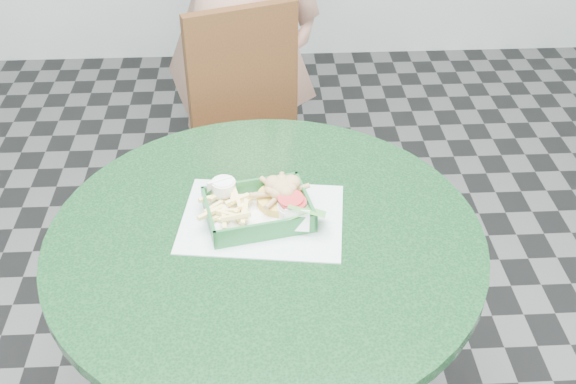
{
  "coord_description": "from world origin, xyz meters",
  "views": [
    {
      "loc": [
        -0.01,
        -1.13,
        1.74
      ],
      "look_at": [
        0.06,
        0.1,
        0.81
      ],
      "focal_mm": 42.0,
      "sensor_mm": 36.0,
      "label": 1
    }
  ],
  "objects_px": {
    "crab_sandwich": "(285,201)",
    "sauce_ramekin": "(230,189)",
    "cafe_table": "(267,293)",
    "dining_chair": "(245,131)",
    "food_basket": "(258,219)"
  },
  "relations": [
    {
      "from": "crab_sandwich",
      "to": "sauce_ramekin",
      "type": "relative_size",
      "value": 2.08
    },
    {
      "from": "crab_sandwich",
      "to": "sauce_ramekin",
      "type": "xyz_separation_m",
      "value": [
        -0.13,
        0.05,
        -0.0
      ]
    },
    {
      "from": "cafe_table",
      "to": "crab_sandwich",
      "type": "distance_m",
      "value": 0.24
    },
    {
      "from": "dining_chair",
      "to": "sauce_ramekin",
      "type": "xyz_separation_m",
      "value": [
        -0.02,
        -0.68,
        0.27
      ]
    },
    {
      "from": "cafe_table",
      "to": "food_basket",
      "type": "height_order",
      "value": "food_basket"
    },
    {
      "from": "cafe_table",
      "to": "crab_sandwich",
      "type": "height_order",
      "value": "crab_sandwich"
    },
    {
      "from": "cafe_table",
      "to": "crab_sandwich",
      "type": "relative_size",
      "value": 8.3
    },
    {
      "from": "dining_chair",
      "to": "crab_sandwich",
      "type": "xyz_separation_m",
      "value": [
        0.1,
        -0.73,
        0.27
      ]
    },
    {
      "from": "cafe_table",
      "to": "crab_sandwich",
      "type": "bearing_deg",
      "value": 57.25
    },
    {
      "from": "food_basket",
      "to": "crab_sandwich",
      "type": "distance_m",
      "value": 0.07
    },
    {
      "from": "cafe_table",
      "to": "crab_sandwich",
      "type": "xyz_separation_m",
      "value": [
        0.05,
        0.07,
        0.22
      ]
    },
    {
      "from": "dining_chair",
      "to": "food_basket",
      "type": "height_order",
      "value": "dining_chair"
    },
    {
      "from": "cafe_table",
      "to": "dining_chair",
      "type": "bearing_deg",
      "value": 93.75
    },
    {
      "from": "sauce_ramekin",
      "to": "dining_chair",
      "type": "bearing_deg",
      "value": 87.92
    },
    {
      "from": "dining_chair",
      "to": "crab_sandwich",
      "type": "distance_m",
      "value": 0.79
    }
  ]
}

